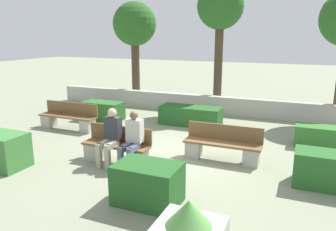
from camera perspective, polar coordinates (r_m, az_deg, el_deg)
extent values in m
plane|color=gray|center=(8.60, 0.61, -6.77)|extent=(60.00, 60.00, 0.00)
cube|color=#ADA89E|center=(13.01, 8.89, 1.79)|extent=(14.63, 0.30, 0.69)
cube|color=brown|center=(8.04, -9.12, -5.14)|extent=(1.71, 0.44, 0.05)
cube|color=brown|center=(8.16, -8.28, -3.15)|extent=(1.71, 0.04, 0.40)
cube|color=#ADA89E|center=(8.45, -12.69, -6.02)|extent=(0.36, 0.40, 0.41)
cube|color=#ADA89E|center=(7.82, -5.12, -7.37)|extent=(0.36, 0.40, 0.41)
cube|color=brown|center=(11.20, -17.14, -0.14)|extent=(2.04, 0.44, 0.05)
cube|color=brown|center=(11.33, -16.44, 1.23)|extent=(2.04, 0.04, 0.40)
cube|color=#ADA89E|center=(11.77, -20.02, -0.87)|extent=(0.36, 0.40, 0.41)
cube|color=#ADA89E|center=(10.78, -13.82, -1.74)|extent=(0.36, 0.40, 0.41)
cube|color=brown|center=(8.15, 9.39, -4.87)|extent=(1.90, 0.44, 0.05)
cube|color=brown|center=(8.31, 9.85, -2.90)|extent=(1.90, 0.05, 0.40)
cube|color=#ADA89E|center=(8.41, 4.54, -5.80)|extent=(0.36, 0.40, 0.41)
cube|color=#ADA89E|center=(8.11, 14.31, -6.97)|extent=(0.36, 0.40, 0.41)
cube|color=#B2A893|center=(7.93, -10.97, -4.80)|extent=(0.14, 0.46, 0.13)
cube|color=#B2A893|center=(7.82, -9.75, -5.00)|extent=(0.14, 0.46, 0.13)
cube|color=#B2A893|center=(7.84, -11.95, -6.86)|extent=(0.11, 0.11, 0.59)
cube|color=#B2A893|center=(7.71, -10.47, -7.15)|extent=(0.11, 0.11, 0.59)
cube|color=#333338|center=(7.97, -9.52, -2.12)|extent=(0.38, 0.22, 0.54)
sphere|color=beige|center=(7.86, -9.71, 0.49)|extent=(0.21, 0.21, 0.21)
cube|color=#515B70|center=(7.63, -7.29, -5.40)|extent=(0.14, 0.46, 0.13)
cube|color=#515B70|center=(7.54, -5.96, -5.61)|extent=(0.14, 0.46, 0.13)
cube|color=#515B70|center=(7.53, -8.25, -7.56)|extent=(0.11, 0.11, 0.59)
cube|color=#515B70|center=(7.42, -6.65, -7.86)|extent=(0.11, 0.11, 0.59)
cube|color=beige|center=(7.68, -5.82, -2.61)|extent=(0.38, 0.22, 0.54)
sphere|color=brown|center=(7.57, -5.96, 0.03)|extent=(0.20, 0.20, 0.20)
cube|color=#235623|center=(11.29, 3.93, -0.04)|extent=(2.10, 0.79, 0.65)
cube|color=#286028|center=(12.21, -11.29, 0.82)|extent=(1.49, 0.73, 0.66)
cube|color=#33702D|center=(10.03, 24.61, -3.30)|extent=(1.20, 0.62, 0.58)
cube|color=#235623|center=(6.14, -3.53, -11.76)|extent=(1.19, 0.81, 0.76)
cone|color=#569347|center=(4.50, 3.65, -16.63)|extent=(0.63, 0.63, 0.37)
cylinder|color=#473828|center=(14.97, -5.64, 7.89)|extent=(0.36, 0.36, 2.98)
sphere|color=#285B23|center=(14.90, -5.83, 15.60)|extent=(1.90, 1.90, 1.90)
cylinder|color=#473828|center=(13.43, 8.73, 8.50)|extent=(0.33, 0.33, 3.62)
sphere|color=#285B23|center=(13.42, 9.11, 18.34)|extent=(1.80, 1.80, 1.80)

